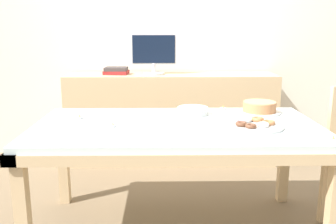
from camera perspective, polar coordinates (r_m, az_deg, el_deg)
The scene contains 12 objects.
wall_back at distance 3.87m, azimuth 0.39°, elevation 12.72°, with size 8.00×0.10×2.60m, color silver.
dining_table at distance 2.33m, azimuth 1.30°, elevation -3.72°, with size 1.78×0.96×0.72m.
sideboard at distance 3.67m, azimuth 0.48°, elevation -0.93°, with size 2.00×0.44×0.87m.
computer_monitor at distance 3.57m, azimuth -2.18°, elevation 8.80°, with size 0.42×0.20×0.38m.
book_stack at distance 3.62m, azimuth -7.90°, elevation 6.24°, with size 0.24×0.20×0.07m.
cake_chocolate_round at distance 2.67m, azimuth 13.75°, elevation 0.64°, with size 0.29×0.29×0.08m.
pastry_platter at distance 2.30m, azimuth 12.73°, elevation -1.87°, with size 0.37×0.37×0.04m.
plate_stack at distance 2.56m, azimuth 3.78°, elevation 0.19°, with size 0.21×0.21×0.05m.
tealight_right_edge at distance 2.73m, azimuth 8.37°, elevation 0.56°, with size 0.04×0.04×0.04m.
tealight_left_edge at distance 2.50m, azimuth -13.29°, elevation -0.82°, with size 0.04×0.04×0.04m.
tealight_near_cakes at distance 2.25m, azimuth -8.39°, elevation -2.07°, with size 0.04×0.04×0.04m.
tealight_centre at distance 2.13m, azimuth 23.85°, elevation -3.90°, with size 0.04×0.04×0.04m.
Camera 1 is at (-0.09, -2.23, 1.30)m, focal length 40.00 mm.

